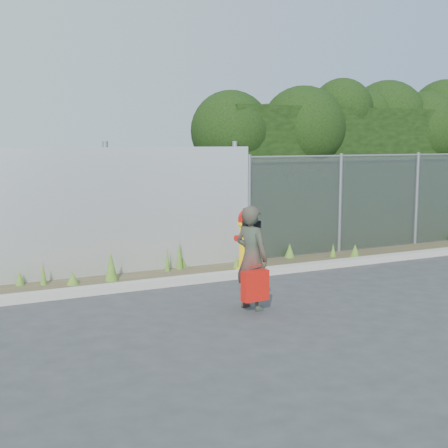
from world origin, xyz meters
name	(u,v)px	position (x,y,z in m)	size (l,w,h in m)	color
ground	(287,304)	(0.00, 0.00, 0.00)	(80.00, 80.00, 0.00)	#363638
curb	(229,275)	(0.00, 1.80, 0.06)	(16.00, 0.22, 0.12)	#A9A298
weed_strip	(179,269)	(-0.63, 2.46, 0.10)	(16.00, 1.30, 0.54)	#483E29
corrugated_fence	(15,217)	(-3.25, 3.01, 1.10)	(8.50, 0.21, 2.30)	silver
chainlink_fence	(380,201)	(4.25, 3.00, 1.03)	(6.50, 0.07, 2.05)	gray
hedge	(360,151)	(4.48, 3.97, 2.08)	(7.89, 2.15, 3.77)	black
fire_hydrant	(244,241)	(0.50, 2.19, 0.55)	(0.38, 0.34, 1.13)	yellow
woman	(252,258)	(-0.59, 0.00, 0.72)	(0.53, 0.34, 1.44)	#0D563F
red_tote_bag	(255,286)	(-0.67, -0.26, 0.39)	(0.37, 0.14, 0.49)	#B1150A
black_shoulder_bag	(252,228)	(-0.48, 0.20, 1.10)	(0.25, 0.11, 0.19)	black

